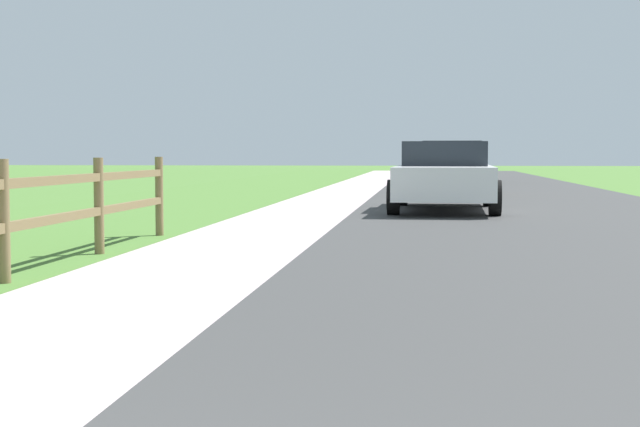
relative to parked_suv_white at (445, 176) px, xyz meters
name	(u,v)px	position (x,y,z in m)	size (l,w,h in m)	color
ground_plane	(375,194)	(-1.78, 7.13, -0.69)	(120.00, 120.00, 0.00)	#49742F
road_asphalt	(497,192)	(1.72, 9.13, -0.69)	(7.00, 66.00, 0.01)	#393939
curb_concrete	(281,191)	(-4.78, 9.13, -0.69)	(6.00, 66.00, 0.01)	#B8A2A6
grass_verge	(232,190)	(-6.28, 9.13, -0.69)	(5.00, 66.00, 0.00)	#49742F
parked_suv_white	(445,176)	(0.00, 0.00, 0.00)	(2.17, 5.01, 1.37)	white
parked_car_beige	(453,168)	(0.35, 7.11, 0.05)	(2.16, 4.63, 1.48)	#C6B793
parked_car_black	(454,163)	(0.71, 18.10, 0.06)	(2.22, 4.85, 1.48)	black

